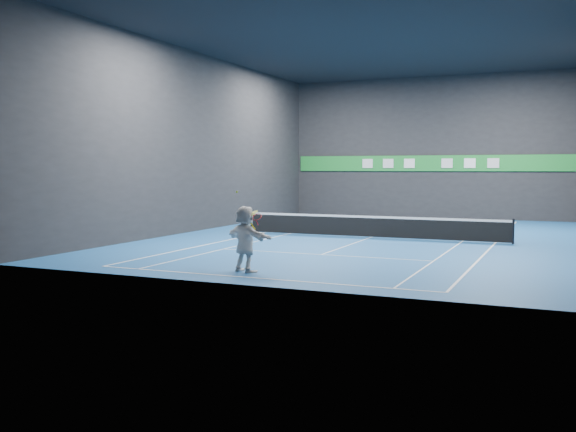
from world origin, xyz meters
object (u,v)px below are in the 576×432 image
at_px(tennis_ball, 237,192).
at_px(tennis_racket, 256,218).
at_px(tennis_net, 371,226).
at_px(player, 245,239).

distance_m(tennis_ball, tennis_racket, 1.02).
distance_m(tennis_ball, tennis_net, 11.17).
xyz_separation_m(player, tennis_ball, (-0.31, 0.06, 1.43)).
relative_size(player, tennis_net, 0.16).
bearing_deg(player, tennis_net, -71.09).
xyz_separation_m(tennis_ball, tennis_racket, (0.66, -0.01, -0.78)).
relative_size(tennis_ball, tennis_net, 0.01).
xyz_separation_m(player, tennis_net, (0.74, 11.01, -0.48)).
bearing_deg(tennis_racket, tennis_ball, 178.94).
xyz_separation_m(player, tennis_racket, (0.35, 0.05, 0.65)).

